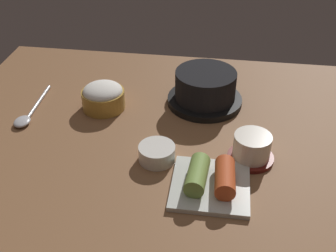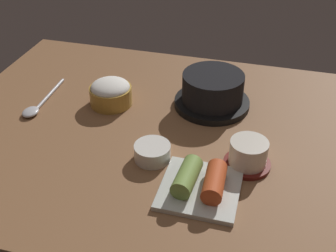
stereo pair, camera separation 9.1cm
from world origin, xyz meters
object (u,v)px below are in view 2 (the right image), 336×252
object	(u,v)px
tea_cup_with_saucer	(248,154)
banchan_cup_center	(152,152)
rice_bowl	(111,92)
stone_pot	(213,91)
kimchi_plate	(200,183)
spoon	(37,106)

from	to	relation	value
tea_cup_with_saucer	banchan_cup_center	size ratio (longest dim) A/B	1.27
rice_bowl	banchan_cup_center	world-z (taller)	rice_bowl
rice_bowl	banchan_cup_center	size ratio (longest dim) A/B	1.37
stone_pot	banchan_cup_center	bearing A→B (deg)	-108.95
banchan_cup_center	stone_pot	bearing A→B (deg)	71.05
stone_pot	tea_cup_with_saucer	xyz separation A→B (cm)	(10.80, -20.16, -1.25)
rice_bowl	kimchi_plate	distance (cm)	36.28
tea_cup_with_saucer	spoon	bearing A→B (deg)	171.14
stone_pot	spoon	xyz separation A→B (cm)	(-40.10, -12.23, -3.47)
rice_bowl	spoon	xyz separation A→B (cm)	(-16.41, -6.72, -2.54)
spoon	tea_cup_with_saucer	bearing A→B (deg)	-8.86
rice_bowl	spoon	distance (cm)	17.92
banchan_cup_center	kimchi_plate	bearing A→B (deg)	-30.74
banchan_cup_center	kimchi_plate	world-z (taller)	kimchi_plate
stone_pot	banchan_cup_center	xyz separation A→B (cm)	(-7.92, -23.07, -2.30)
rice_bowl	kimchi_plate	xyz separation A→B (cm)	(26.98, -24.22, -1.36)
stone_pot	tea_cup_with_saucer	size ratio (longest dim) A/B	1.92
stone_pot	kimchi_plate	world-z (taller)	stone_pot
tea_cup_with_saucer	spoon	size ratio (longest dim) A/B	0.50
tea_cup_with_saucer	kimchi_plate	xyz separation A→B (cm)	(-7.51, -9.57, -1.03)
tea_cup_with_saucer	kimchi_plate	bearing A→B (deg)	-128.15
kimchi_plate	spoon	bearing A→B (deg)	158.04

